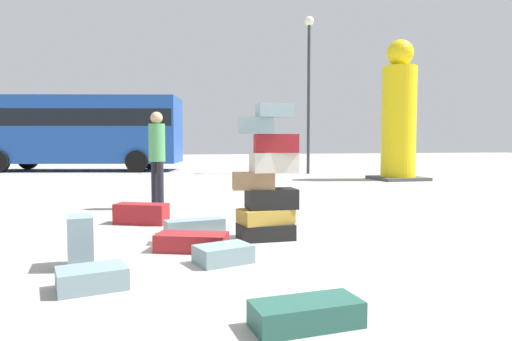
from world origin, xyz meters
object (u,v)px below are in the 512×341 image
suitcase_slate_behind_tower (195,226)px  suitcase_tower (268,184)px  parked_bus (78,128)px  person_bearded_onlooker (157,151)px  lamp_post (309,72)px  yellow_dummy_statue (399,118)px  suitcase_slate_right_side (223,254)px  suitcase_teal_left_side (306,314)px  suitcase_maroon_foreground_far (192,242)px  suitcase_slate_white_trunk (81,241)px  suitcase_slate_foreground_near (92,278)px  suitcase_maroon_upright_blue (141,214)px

suitcase_slate_behind_tower → suitcase_tower: bearing=-46.6°
parked_bus → person_bearded_onlooker: bearing=-63.4°
suitcase_tower → lamp_post: size_ratio=0.28×
yellow_dummy_statue → suitcase_slate_right_side: bearing=-129.4°
suitcase_teal_left_side → suitcase_maroon_foreground_far: 2.36m
suitcase_maroon_foreground_far → yellow_dummy_statue: size_ratio=0.18×
suitcase_slate_white_trunk → suitcase_slate_right_side: size_ratio=0.94×
suitcase_slate_behind_tower → parked_bus: bearing=93.4°
suitcase_slate_right_side → lamp_post: bearing=48.5°
suitcase_tower → person_bearded_onlooker: person_bearded_onlooker is taller
suitcase_slate_foreground_near → suitcase_maroon_foreground_far: suitcase_maroon_foreground_far is taller
person_bearded_onlooker → lamp_post: lamp_post is taller
suitcase_slate_white_trunk → suitcase_slate_foreground_near: 0.76m
suitcase_slate_behind_tower → suitcase_teal_left_side: bearing=-93.2°
suitcase_slate_right_side → suitcase_slate_behind_tower: (-0.13, 1.63, -0.00)m
suitcase_slate_behind_tower → yellow_dummy_statue: (7.35, 7.15, 1.94)m
suitcase_teal_left_side → yellow_dummy_statue: 12.72m
suitcase_slate_foreground_near → person_bearded_onlooker: 4.66m
lamp_post → parked_bus: bearing=155.9°
suitcase_maroon_upright_blue → person_bearded_onlooker: bearing=103.4°
parked_bus → lamp_post: (9.03, -4.03, 2.13)m
yellow_dummy_statue → suitcase_slate_behind_tower: bearing=-135.8°
suitcase_teal_left_side → suitcase_slate_right_side: bearing=94.1°
suitcase_slate_right_side → person_bearded_onlooker: person_bearded_onlooker is taller
suitcase_tower → suitcase_teal_left_side: 2.81m
suitcase_slate_right_side → suitcase_teal_left_side: bearing=-98.4°
suitcase_slate_right_side → suitcase_maroon_foreground_far: suitcase_maroon_foreground_far is taller
suitcase_slate_white_trunk → person_bearded_onlooker: bearing=71.0°
suitcase_maroon_foreground_far → yellow_dummy_statue: yellow_dummy_statue is taller
suitcase_maroon_foreground_far → suitcase_slate_white_trunk: bearing=-138.8°
yellow_dummy_statue → parked_bus: bearing=145.7°
suitcase_slate_foreground_near → yellow_dummy_statue: (8.43, 9.33, 1.94)m
suitcase_tower → person_bearded_onlooker: 3.27m
suitcase_teal_left_side → suitcase_slate_behind_tower: (-0.41, 3.33, 0.00)m
suitcase_teal_left_side → suitcase_tower: bearing=75.2°
suitcase_teal_left_side → parked_bus: (-3.96, 17.92, 1.74)m
suitcase_slate_behind_tower → suitcase_maroon_foreground_far: 1.04m
yellow_dummy_statue → suitcase_maroon_foreground_far: bearing=-132.5°
suitcase_slate_right_side → suitcase_maroon_foreground_far: size_ratio=0.68×
person_bearded_onlooker → suitcase_slate_white_trunk: bearing=-39.3°
suitcase_maroon_upright_blue → person_bearded_onlooker: person_bearded_onlooker is taller
suitcase_maroon_foreground_far → suitcase_maroon_upright_blue: bearing=127.7°
suitcase_teal_left_side → suitcase_slate_white_trunk: size_ratio=1.44×
suitcase_teal_left_side → suitcase_maroon_foreground_far: size_ratio=0.92×
person_bearded_onlooker → lamp_post: 10.54m
suitcase_slate_right_side → suitcase_maroon_upright_blue: bearing=91.1°
suitcase_slate_white_trunk → suitcase_slate_foreground_near: bearing=-82.8°
suitcase_slate_right_side → suitcase_slate_white_trunk: bearing=155.1°
suitcase_slate_white_trunk → suitcase_slate_right_side: 1.41m
suitcase_slate_white_trunk → parked_bus: parked_bus is taller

